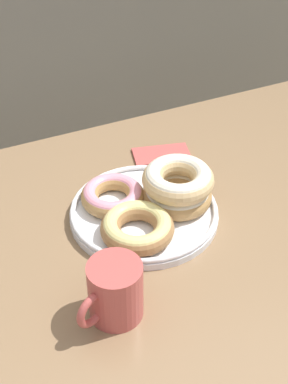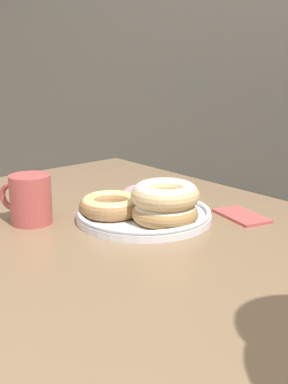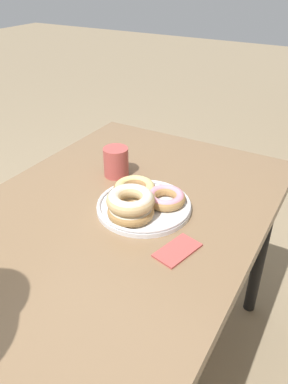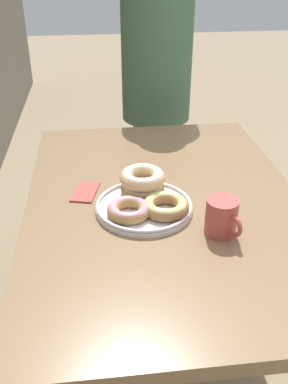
# 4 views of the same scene
# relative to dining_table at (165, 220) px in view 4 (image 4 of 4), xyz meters

# --- Properties ---
(ground_plane) EXTENTS (14.00, 14.00, 0.00)m
(ground_plane) POSITION_rel_dining_table_xyz_m (0.00, -0.21, -0.66)
(ground_plane) COLOR #937F60
(dining_table) EXTENTS (1.19, 0.83, 0.74)m
(dining_table) POSITION_rel_dining_table_xyz_m (0.00, 0.00, 0.00)
(dining_table) COLOR #846647
(dining_table) RESTS_ON ground_plane
(donut_plate) EXTENTS (0.30, 0.28, 0.09)m
(donut_plate) POSITION_rel_dining_table_xyz_m (-0.04, 0.07, 0.11)
(donut_plate) COLOR white
(donut_plate) RESTS_ON dining_table
(coffee_mug) EXTENTS (0.12, 0.08, 0.10)m
(coffee_mug) POSITION_rel_dining_table_xyz_m (-0.19, -0.12, 0.13)
(coffee_mug) COLOR #B74C47
(coffee_mug) RESTS_ON dining_table
(person_figure) EXTENTS (0.34, 0.32, 1.47)m
(person_figure) POSITION_rel_dining_table_xyz_m (0.87, -0.10, 0.12)
(person_figure) COLOR brown
(person_figure) RESTS_ON ground_plane
(napkin) EXTENTS (0.14, 0.10, 0.01)m
(napkin) POSITION_rel_dining_table_xyz_m (0.07, 0.24, 0.08)
(napkin) COLOR #BC4C47
(napkin) RESTS_ON dining_table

